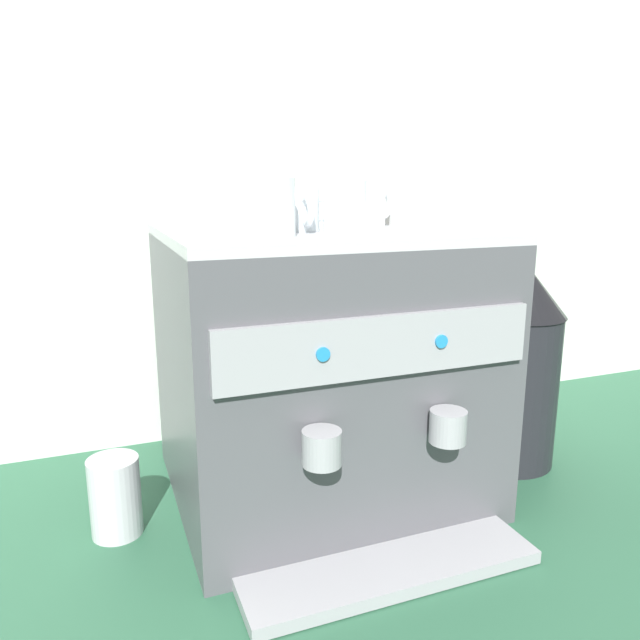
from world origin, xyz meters
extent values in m
plane|color=#28563D|center=(0.00, 0.00, 0.00)|extent=(4.00, 4.00, 0.00)
cube|color=silver|center=(0.00, 0.34, 0.54)|extent=(2.80, 0.03, 1.08)
cube|color=#4C4C51|center=(0.00, 0.00, 0.24)|extent=(0.54, 0.48, 0.48)
cube|color=#B7B7BC|center=(0.00, 0.00, 0.49)|extent=(0.54, 0.48, 0.02)
cube|color=#939399|center=(0.00, -0.24, 0.34)|extent=(0.49, 0.01, 0.09)
cylinder|color=#1E7AB7|center=(-0.09, -0.25, 0.34)|extent=(0.02, 0.01, 0.02)
cylinder|color=#1E7AB7|center=(0.09, -0.25, 0.34)|extent=(0.02, 0.01, 0.02)
cube|color=#939399|center=(0.00, -0.29, 0.01)|extent=(0.45, 0.12, 0.02)
cylinder|color=#939399|center=(-0.10, -0.27, 0.21)|extent=(0.06, 0.06, 0.05)
cylinder|color=#939399|center=(0.10, -0.27, 0.21)|extent=(0.06, 0.06, 0.05)
cylinder|color=silver|center=(0.07, 0.06, 0.53)|extent=(0.07, 0.07, 0.06)
torus|color=silver|center=(0.03, 0.07, 0.53)|extent=(0.05, 0.02, 0.05)
cylinder|color=silver|center=(0.08, -0.02, 0.53)|extent=(0.07, 0.07, 0.08)
torus|color=silver|center=(0.12, 0.00, 0.53)|extent=(0.06, 0.03, 0.06)
cylinder|color=silver|center=(-0.13, -0.13, 0.54)|extent=(0.08, 0.08, 0.08)
torus|color=silver|center=(-0.10, -0.08, 0.54)|extent=(0.05, 0.06, 0.06)
cylinder|color=silver|center=(0.00, -0.11, 0.53)|extent=(0.07, 0.07, 0.08)
torus|color=silver|center=(0.02, -0.07, 0.53)|extent=(0.04, 0.06, 0.06)
cylinder|color=silver|center=(-0.06, -0.05, 0.53)|extent=(0.06, 0.06, 0.07)
torus|color=silver|center=(-0.06, -0.10, 0.53)|extent=(0.01, 0.05, 0.05)
cylinder|color=silver|center=(0.05, 0.15, 0.53)|extent=(0.07, 0.07, 0.08)
torus|color=silver|center=(0.09, 0.12, 0.53)|extent=(0.05, 0.04, 0.06)
cylinder|color=white|center=(0.18, -0.01, 0.52)|extent=(0.09, 0.09, 0.04)
cylinder|color=white|center=(0.18, -0.01, 0.50)|extent=(0.05, 0.05, 0.01)
cylinder|color=white|center=(-0.17, -0.01, 0.52)|extent=(0.10, 0.10, 0.04)
cylinder|color=white|center=(-0.17, -0.01, 0.50)|extent=(0.06, 0.06, 0.01)
cylinder|color=white|center=(-0.05, 0.08, 0.52)|extent=(0.11, 0.11, 0.04)
cylinder|color=white|center=(-0.05, 0.08, 0.50)|extent=(0.06, 0.06, 0.01)
cylinder|color=white|center=(0.16, 0.11, 0.51)|extent=(0.12, 0.12, 0.03)
cylinder|color=white|center=(0.16, 0.11, 0.50)|extent=(0.07, 0.07, 0.01)
cylinder|color=black|center=(0.41, -0.03, 0.16)|extent=(0.19, 0.19, 0.31)
cone|color=black|center=(0.41, -0.03, 0.37)|extent=(0.19, 0.19, 0.12)
cylinder|color=#B7B7BC|center=(-0.37, -0.02, 0.07)|extent=(0.08, 0.08, 0.13)
camera|label=1|loc=(-0.38, -0.98, 0.57)|focal=33.48mm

